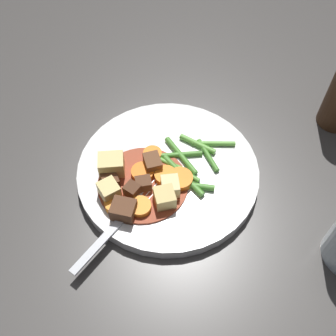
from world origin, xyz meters
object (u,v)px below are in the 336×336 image
meat_chunk_0 (110,181)px  meat_chunk_4 (143,184)px  dinner_plate (168,172)px  potato_chunk_1 (170,187)px  carrot_slice_2 (166,176)px  meat_chunk_3 (124,210)px  carrot_slice_1 (152,154)px  carrot_slice_5 (115,205)px  carrot_slice_3 (180,179)px  carrot_slice_4 (142,172)px  meat_chunk_2 (153,163)px  potato_chunk_2 (112,165)px  potato_chunk_3 (109,191)px  carrot_slice_0 (140,207)px  potato_chunk_0 (165,198)px  meat_chunk_1 (132,190)px  fork (124,217)px

meat_chunk_0 → meat_chunk_4: size_ratio=1.11×
dinner_plate → potato_chunk_1: potato_chunk_1 is taller
carrot_slice_2 → meat_chunk_3: (0.07, 0.03, 0.01)m
carrot_slice_1 → carrot_slice_5: carrot_slice_5 is taller
carrot_slice_2 → carrot_slice_3: (-0.02, 0.01, 0.00)m
carrot_slice_4 → meat_chunk_2: size_ratio=1.16×
carrot_slice_4 → potato_chunk_1: potato_chunk_1 is taller
dinner_plate → potato_chunk_1: (0.01, 0.04, 0.02)m
carrot_slice_3 → potato_chunk_2: size_ratio=1.02×
dinner_plate → potato_chunk_3: potato_chunk_3 is taller
potato_chunk_3 → carrot_slice_0: bearing=134.7°
carrot_slice_5 → potato_chunk_0: 0.07m
potato_chunk_3 → meat_chunk_0: potato_chunk_3 is taller
meat_chunk_2 → carrot_slice_3: bearing=128.4°
carrot_slice_3 → carrot_slice_0: bearing=20.0°
carrot_slice_4 → meat_chunk_1: bearing=50.3°
carrot_slice_2 → meat_chunk_3: meat_chunk_3 is taller
carrot_slice_0 → meat_chunk_3: (0.02, -0.00, 0.01)m
carrot_slice_4 → carrot_slice_5: (0.05, 0.04, 0.00)m
potato_chunk_1 → potato_chunk_2: potato_chunk_2 is taller
potato_chunk_2 → potato_chunk_3: bearing=70.8°
carrot_slice_2 → carrot_slice_3: size_ratio=0.89×
potato_chunk_0 → carrot_slice_1: bearing=-96.4°
dinner_plate → potato_chunk_2: bearing=-14.6°
dinner_plate → carrot_slice_4: (0.04, -0.00, 0.01)m
carrot_slice_3 → carrot_slice_5: 0.09m
carrot_slice_3 → potato_chunk_3: potato_chunk_3 is taller
carrot_slice_0 → carrot_slice_2: 0.06m
potato_chunk_3 → potato_chunk_1: bearing=165.5°
carrot_slice_5 → meat_chunk_3: (-0.01, 0.01, 0.00)m
meat_chunk_4 → potato_chunk_3: bearing=-2.3°
carrot_slice_1 → potato_chunk_3: size_ratio=1.04×
carrot_slice_4 → fork: carrot_slice_4 is taller
carrot_slice_2 → potato_chunk_0: potato_chunk_0 is taller
dinner_plate → carrot_slice_3: size_ratio=7.37×
meat_chunk_1 → potato_chunk_3: bearing=-13.8°
carrot_slice_0 → meat_chunk_2: size_ratio=1.06×
potato_chunk_1 → meat_chunk_2: 0.05m
carrot_slice_4 → potato_chunk_3: bearing=20.9°
potato_chunk_0 → fork: (0.06, 0.00, -0.01)m
carrot_slice_1 → meat_chunk_2: 0.02m
potato_chunk_3 → carrot_slice_4: bearing=-159.1°
potato_chunk_1 → potato_chunk_3: size_ratio=1.02×
carrot_slice_3 → fork: size_ratio=0.22×
carrot_slice_0 → carrot_slice_3: (-0.06, -0.02, 0.00)m
carrot_slice_4 → meat_chunk_0: bearing=1.7°
carrot_slice_0 → potato_chunk_1: size_ratio=1.11×
carrot_slice_4 → meat_chunk_1: 0.03m
potato_chunk_0 → meat_chunk_0: (0.06, -0.05, -0.00)m
carrot_slice_3 → meat_chunk_1: bearing=-1.9°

